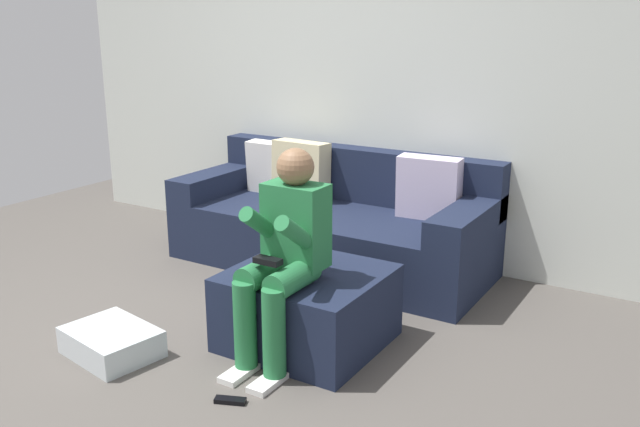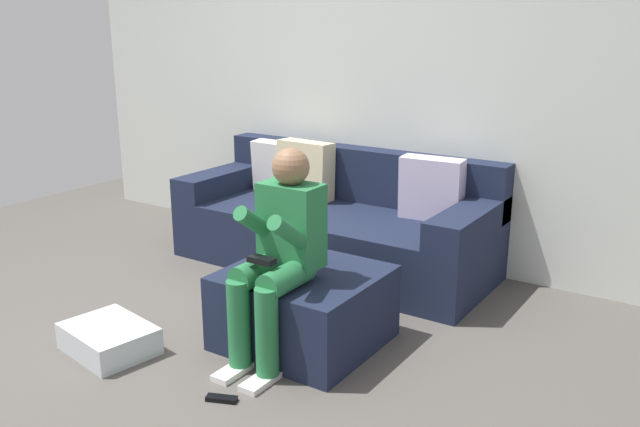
% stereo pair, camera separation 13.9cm
% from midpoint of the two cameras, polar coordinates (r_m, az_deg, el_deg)
% --- Properties ---
extents(ground_plane, '(6.32, 6.32, 0.00)m').
position_cam_midpoint_polar(ground_plane, '(3.81, -15.19, -10.99)').
color(ground_plane, '#544F49').
extents(wall_back, '(4.86, 0.10, 2.48)m').
position_cam_midpoint_polar(wall_back, '(5.11, 2.53, 10.93)').
color(wall_back, silver).
rests_on(wall_back, ground_plane).
extents(couch_sectional, '(2.22, 0.90, 0.84)m').
position_cam_midpoint_polar(couch_sectional, '(4.80, 2.23, -0.80)').
color(couch_sectional, '#192138').
rests_on(couch_sectional, ground_plane).
extents(ottoman, '(0.78, 0.74, 0.41)m').
position_cam_midpoint_polar(ottoman, '(3.68, -0.29, -7.88)').
color(ottoman, '#192138').
rests_on(ottoman, ground_plane).
extents(person_seated, '(0.32, 0.60, 1.09)m').
position_cam_midpoint_polar(person_seated, '(3.38, -2.32, -3.11)').
color(person_seated, '#26723F').
rests_on(person_seated, ground_plane).
extents(storage_bin, '(0.53, 0.44, 0.14)m').
position_cam_midpoint_polar(storage_bin, '(3.79, -16.27, -10.05)').
color(storage_bin, silver).
rests_on(storage_bin, ground_plane).
extents(remote_near_ottoman, '(0.15, 0.10, 0.02)m').
position_cam_midpoint_polar(remote_near_ottoman, '(3.26, -7.01, -15.19)').
color(remote_near_ottoman, black).
rests_on(remote_near_ottoman, ground_plane).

